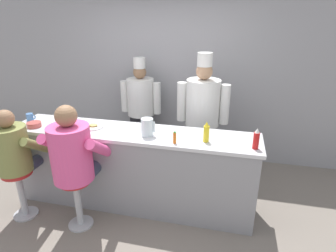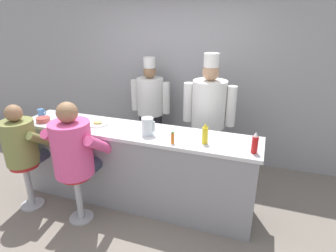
{
  "view_description": "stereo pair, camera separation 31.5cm",
  "coord_description": "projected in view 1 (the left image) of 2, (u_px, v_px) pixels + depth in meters",
  "views": [
    {
      "loc": [
        1.13,
        -2.59,
        2.28
      ],
      "look_at": [
        0.45,
        0.27,
        1.12
      ],
      "focal_mm": 30.0,
      "sensor_mm": 36.0,
      "label": 1
    },
    {
      "loc": [
        1.44,
        -2.5,
        2.28
      ],
      "look_at": [
        0.45,
        0.27,
        1.12
      ],
      "focal_mm": 30.0,
      "sensor_mm": 36.0,
      "label": 2
    }
  ],
  "objects": [
    {
      "name": "water_pitcher_clear",
      "position": [
        147.0,
        127.0,
        3.17
      ],
      "size": [
        0.16,
        0.14,
        0.2
      ],
      "color": "silver",
      "rests_on": "diner_counter"
    },
    {
      "name": "ketchup_bottle_red",
      "position": [
        256.0,
        139.0,
        2.85
      ],
      "size": [
        0.06,
        0.06,
        0.23
      ],
      "color": "red",
      "rests_on": "diner_counter"
    },
    {
      "name": "diner_counter",
      "position": [
        133.0,
        168.0,
        3.51
      ],
      "size": [
        3.01,
        0.6,
        1.0
      ],
      "color": "gray",
      "rests_on": "ground_plane"
    },
    {
      "name": "cook_in_whites_near",
      "position": [
        141.0,
        106.0,
        4.52
      ],
      "size": [
        0.66,
        0.42,
        1.69
      ],
      "color": "#232328",
      "rests_on": "ground_plane"
    },
    {
      "name": "wall_back",
      "position": [
        164.0,
        77.0,
        4.61
      ],
      "size": [
        10.0,
        0.06,
        2.7
      ],
      "color": "#99999E",
      "rests_on": "ground_plane"
    },
    {
      "name": "hot_sauce_bottle_orange",
      "position": [
        175.0,
        138.0,
        2.99
      ],
      "size": [
        0.04,
        0.04,
        0.13
      ],
      "color": "orange",
      "rests_on": "diner_counter"
    },
    {
      "name": "diner_seated_pink",
      "position": [
        74.0,
        155.0,
        3.0
      ],
      "size": [
        0.66,
        0.65,
        1.46
      ],
      "color": "#B2B5BA",
      "rests_on": "ground_plane"
    },
    {
      "name": "mustard_bottle_yellow",
      "position": [
        206.0,
        132.0,
        3.01
      ],
      "size": [
        0.06,
        0.06,
        0.23
      ],
      "color": "yellow",
      "rests_on": "diner_counter"
    },
    {
      "name": "cook_in_whites_far",
      "position": [
        202.0,
        114.0,
        3.9
      ],
      "size": [
        0.72,
        0.46,
        1.84
      ],
      "color": "#232328",
      "rests_on": "ground_plane"
    },
    {
      "name": "coffee_mug_white",
      "position": [
        60.0,
        121.0,
        3.51
      ],
      "size": [
        0.13,
        0.08,
        0.1
      ],
      "color": "white",
      "rests_on": "diner_counter"
    },
    {
      "name": "diner_seated_olive",
      "position": [
        15.0,
        152.0,
        3.17
      ],
      "size": [
        0.57,
        0.57,
        1.35
      ],
      "color": "#B2B5BA",
      "rests_on": "ground_plane"
    },
    {
      "name": "cereal_bowl",
      "position": [
        34.0,
        125.0,
        3.45
      ],
      "size": [
        0.17,
        0.17,
        0.06
      ],
      "color": "#B24C47",
      "rests_on": "diner_counter"
    },
    {
      "name": "coffee_mug_blue",
      "position": [
        30.0,
        117.0,
        3.66
      ],
      "size": [
        0.13,
        0.08,
        0.09
      ],
      "color": "#4C7AB2",
      "rests_on": "diner_counter"
    },
    {
      "name": "breakfast_plate",
      "position": [
        93.0,
        126.0,
        3.43
      ],
      "size": [
        0.25,
        0.25,
        0.05
      ],
      "color": "white",
      "rests_on": "diner_counter"
    },
    {
      "name": "ground_plane",
      "position": [
        127.0,
        216.0,
        3.42
      ],
      "size": [
        20.0,
        20.0,
        0.0
      ],
      "primitive_type": "plane",
      "color": "slate"
    }
  ]
}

